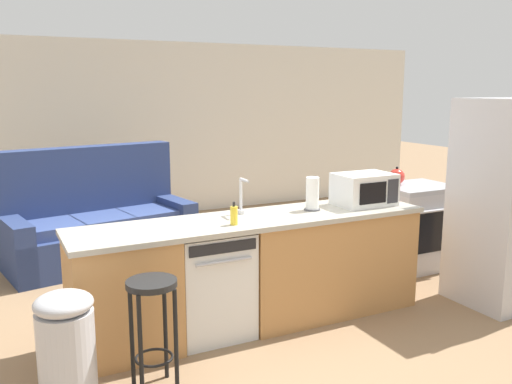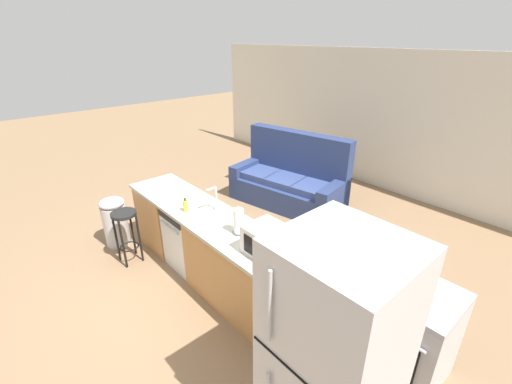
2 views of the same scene
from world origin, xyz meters
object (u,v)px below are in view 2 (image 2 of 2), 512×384
dishwasher (192,236)px  microwave (271,243)px  paper_towel_roll (239,221)px  stove_range (403,329)px  bar_stool (126,226)px  kettle (404,265)px  couch (291,182)px  refrigerator (332,365)px  trash_bin (115,221)px  soap_bottle (186,206)px

dishwasher → microwave: (1.47, -0.00, 0.62)m
dishwasher → paper_towel_roll: (0.95, 0.02, 0.62)m
stove_range → bar_stool: stove_range is taller
kettle → bar_stool: (-3.06, -1.30, -0.45)m
couch → refrigerator: bearing=-43.6°
trash_bin → couch: size_ratio=0.35×
stove_range → couch: size_ratio=0.42×
refrigerator → paper_towel_roll: 1.75m
dishwasher → microwave: microwave is taller
microwave → couch: 3.09m
dishwasher → couch: size_ratio=0.39×
trash_bin → dishwasher: bearing=27.0°
paper_towel_roll → soap_bottle: 0.82m
paper_towel_roll → kettle: bearing=23.9°
refrigerator → paper_towel_roll: refrigerator is taller
dishwasher → soap_bottle: (0.16, -0.14, 0.55)m
dishwasher → couch: 2.38m
kettle → trash_bin: (-3.58, -1.26, -0.61)m
stove_range → trash_bin: 3.91m
paper_towel_roll → couch: 2.78m
microwave → paper_towel_roll: 0.52m
microwave → couch: size_ratio=0.23×
bar_stool → trash_bin: 0.55m
paper_towel_roll → couch: couch is taller
microwave → kettle: bearing=35.3°
couch → bar_stool: bearing=-93.6°
paper_towel_roll → couch: bearing=121.0°
refrigerator → kettle: bearing=97.7°
refrigerator → kettle: (-0.17, 1.23, 0.07)m
dishwasher → refrigerator: refrigerator is taller
refrigerator → bar_stool: (-3.22, -0.07, -0.38)m
refrigerator → couch: refrigerator is taller
stove_range → paper_towel_roll: (-1.65, -0.53, 0.59)m
refrigerator → soap_bottle: 2.48m
dishwasher → refrigerator: bearing=-11.9°
dishwasher → soap_bottle: 0.59m
microwave → soap_bottle: size_ratio=2.84×
stove_range → refrigerator: bearing=-90.0°
soap_bottle → refrigerator: bearing=-9.5°
couch → microwave: bearing=-50.7°
couch → soap_bottle: bearing=-76.6°
paper_towel_roll → bar_stool: 1.77m
refrigerator → trash_bin: size_ratio=2.48×
dishwasher → stove_range: bearing=11.9°
dishwasher → couch: couch is taller
refrigerator → soap_bottle: size_ratio=10.41×
dishwasher → trash_bin: dishwasher is taller
paper_towel_roll → trash_bin: (-2.10, -0.61, -0.66)m
paper_towel_roll → bar_stool: bearing=-157.9°
kettle → refrigerator: bearing=-82.3°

